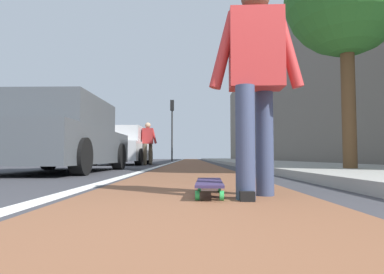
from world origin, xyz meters
TOP-DOWN VIEW (x-y plane):
  - ground_plane at (10.00, 0.00)m, footprint 80.00×80.00m
  - bike_lane_paint at (24.00, 0.00)m, footprint 56.00×1.83m
  - lane_stripe_white at (20.00, 1.06)m, footprint 52.00×0.16m
  - sidewalk_curb at (18.00, -2.98)m, footprint 52.00×3.20m
  - building_facade at (22.00, -5.64)m, footprint 40.00×1.20m
  - skateboard at (1.60, -0.12)m, footprint 0.85×0.24m
  - skater_person at (1.45, -0.47)m, footprint 0.45×0.72m
  - parked_car_near at (5.75, 2.65)m, footprint 4.27×2.00m
  - parked_car_mid at (12.32, 2.69)m, footprint 4.09×1.95m
  - traffic_light at (24.54, 1.46)m, footprint 0.33×0.28m
  - pedestrian_distant at (11.70, 1.66)m, footprint 0.45×0.70m

SIDE VIEW (x-z plane):
  - ground_plane at x=10.00m, z-range 0.00..0.00m
  - bike_lane_paint at x=24.00m, z-range 0.00..0.00m
  - lane_stripe_white at x=20.00m, z-range 0.00..0.01m
  - sidewalk_curb at x=18.00m, z-range 0.00..0.12m
  - skateboard at x=1.60m, z-range 0.04..0.15m
  - parked_car_mid at x=12.32m, z-range -0.04..1.43m
  - parked_car_near at x=5.75m, z-range -0.03..1.44m
  - pedestrian_distant at x=11.70m, z-range 0.12..1.73m
  - skater_person at x=1.45m, z-range 0.12..1.76m
  - traffic_light at x=24.54m, z-range 0.86..5.51m
  - building_facade at x=22.00m, z-range 0.00..8.26m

